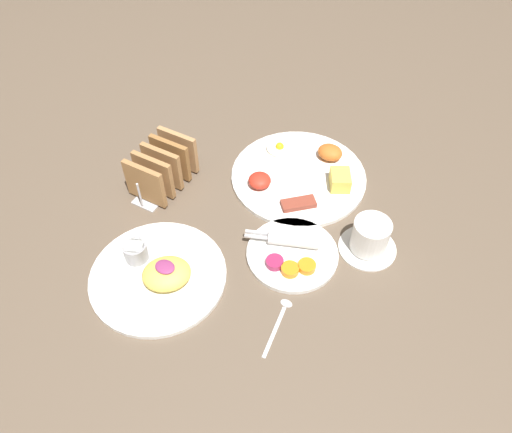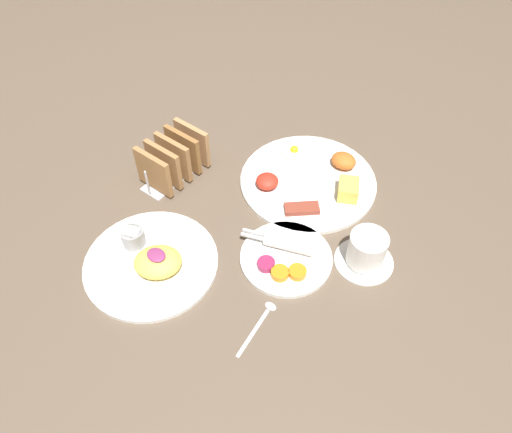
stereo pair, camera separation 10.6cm
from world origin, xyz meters
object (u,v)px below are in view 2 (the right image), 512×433
Objects in this scene: plate_breakfast at (310,180)px; plate_condiments at (286,256)px; toast_rack at (174,159)px; coffee_cup at (366,251)px; plate_foreground at (151,260)px.

plate_breakfast is 0.23m from plate_condiments.
toast_rack is 0.48m from coffee_cup.
plate_breakfast is 0.41m from plate_foreground.
plate_condiments is (0.08, -0.21, 0.00)m from plate_breakfast.
plate_condiments is 0.36m from toast_rack.
plate_condiments is 1.68× the size of coffee_cup.
plate_breakfast is at bearing 111.18° from plate_condiments.
plate_condiments is at bearing -144.54° from coffee_cup.
plate_condiments is 1.12× the size of toast_rack.
coffee_cup is at bearing 5.58° from toast_rack.
plate_foreground is (-0.21, -0.18, 0.00)m from plate_condiments.
plate_foreground reaches higher than plate_breakfast.
coffee_cup is at bearing 35.46° from plate_condiments.
plate_breakfast is 1.75× the size of toast_rack.
toast_rack is (-0.27, -0.17, 0.04)m from plate_breakfast.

